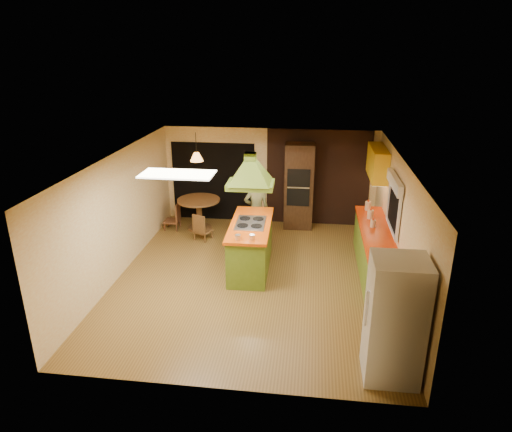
# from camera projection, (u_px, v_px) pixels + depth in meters

# --- Properties ---
(ground) EXTENTS (6.50, 6.50, 0.00)m
(ground) POSITION_uv_depth(u_px,v_px,m) (254.00, 278.00, 9.34)
(ground) COLOR olive
(ground) RESTS_ON ground
(room_walls) EXTENTS (5.50, 6.50, 6.50)m
(room_walls) POSITION_uv_depth(u_px,v_px,m) (253.00, 221.00, 8.90)
(room_walls) COLOR beige
(room_walls) RESTS_ON ground
(ceiling_plane) EXTENTS (6.50, 6.50, 0.00)m
(ceiling_plane) POSITION_uv_depth(u_px,v_px,m) (253.00, 158.00, 8.46)
(ceiling_plane) COLOR silver
(ceiling_plane) RESTS_ON room_walls
(brick_panel) EXTENTS (2.64, 0.03, 2.50)m
(brick_panel) POSITION_uv_depth(u_px,v_px,m) (318.00, 178.00, 11.75)
(brick_panel) COLOR #381E14
(brick_panel) RESTS_ON ground
(nook_opening) EXTENTS (2.20, 0.03, 2.10)m
(nook_opening) POSITION_uv_depth(u_px,v_px,m) (214.00, 182.00, 12.15)
(nook_opening) COLOR black
(nook_opening) RESTS_ON ground
(right_counter) EXTENTS (0.62, 3.05, 0.92)m
(right_counter) POSITION_uv_depth(u_px,v_px,m) (374.00, 251.00, 9.45)
(right_counter) COLOR olive
(right_counter) RESTS_ON ground
(upper_cabinets) EXTENTS (0.34, 1.40, 0.70)m
(upper_cabinets) POSITION_uv_depth(u_px,v_px,m) (378.00, 163.00, 10.39)
(upper_cabinets) COLOR yellow
(upper_cabinets) RESTS_ON room_walls
(window_right) EXTENTS (0.12, 1.35, 1.06)m
(window_right) POSITION_uv_depth(u_px,v_px,m) (395.00, 195.00, 8.77)
(window_right) COLOR black
(window_right) RESTS_ON room_walls
(fluor_panel) EXTENTS (1.20, 0.60, 0.03)m
(fluor_panel) POSITION_uv_depth(u_px,v_px,m) (177.00, 174.00, 7.48)
(fluor_panel) COLOR white
(fluor_panel) RESTS_ON ceiling_plane
(kitchen_island) EXTENTS (0.89, 2.08, 1.04)m
(kitchen_island) POSITION_uv_depth(u_px,v_px,m) (251.00, 246.00, 9.58)
(kitchen_island) COLOR olive
(kitchen_island) RESTS_ON ground
(range_hood) EXTENTS (0.94, 0.69, 0.78)m
(range_hood) POSITION_uv_depth(u_px,v_px,m) (250.00, 165.00, 8.97)
(range_hood) COLOR #536B1A
(range_hood) RESTS_ON ceiling_plane
(man) EXTENTS (0.65, 0.50, 1.62)m
(man) POSITION_uv_depth(u_px,v_px,m) (257.00, 210.00, 10.77)
(man) COLOR brown
(man) RESTS_ON ground
(refrigerator) EXTENTS (0.76, 0.72, 1.84)m
(refrigerator) POSITION_uv_depth(u_px,v_px,m) (395.00, 320.00, 6.29)
(refrigerator) COLOR silver
(refrigerator) RESTS_ON ground
(wall_oven) EXTENTS (0.75, 0.63, 2.20)m
(wall_oven) POSITION_uv_depth(u_px,v_px,m) (299.00, 186.00, 11.60)
(wall_oven) COLOR #432815
(wall_oven) RESTS_ON ground
(dining_table) EXTENTS (1.08, 1.08, 0.81)m
(dining_table) POSITION_uv_depth(u_px,v_px,m) (199.00, 208.00, 11.63)
(dining_table) COLOR brown
(dining_table) RESTS_ON ground
(chair_left) EXTENTS (0.38, 0.38, 0.69)m
(chair_left) POSITION_uv_depth(u_px,v_px,m) (172.00, 216.00, 11.70)
(chair_left) COLOR brown
(chair_left) RESTS_ON ground
(chair_near) EXTENTS (0.48, 0.48, 0.67)m
(chair_near) POSITION_uv_depth(u_px,v_px,m) (203.00, 226.00, 11.08)
(chair_near) COLOR brown
(chair_near) RESTS_ON ground
(pendant_lamp) EXTENTS (0.37, 0.37, 0.21)m
(pendant_lamp) POSITION_uv_depth(u_px,v_px,m) (197.00, 157.00, 11.16)
(pendant_lamp) COLOR #FF9E3F
(pendant_lamp) RESTS_ON ceiling_plane
(canister_large) EXTENTS (0.18, 0.18, 0.20)m
(canister_large) POSITION_uv_depth(u_px,v_px,m) (368.00, 206.00, 10.42)
(canister_large) COLOR beige
(canister_large) RESTS_ON right_counter
(canister_medium) EXTENTS (0.15, 0.15, 0.19)m
(canister_medium) POSITION_uv_depth(u_px,v_px,m) (370.00, 214.00, 9.92)
(canister_medium) COLOR beige
(canister_medium) RESTS_ON right_counter
(canister_small) EXTENTS (0.14, 0.14, 0.15)m
(canister_small) POSITION_uv_depth(u_px,v_px,m) (373.00, 224.00, 9.46)
(canister_small) COLOR beige
(canister_small) RESTS_ON right_counter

